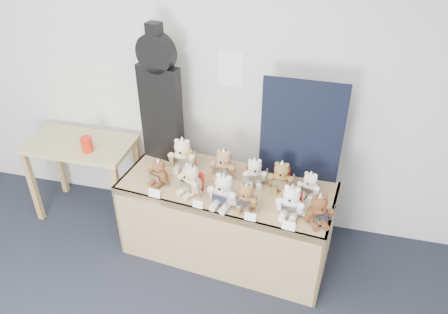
% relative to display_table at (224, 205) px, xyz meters
% --- Properties ---
extents(room_shell, '(6.00, 6.00, 6.00)m').
position_rel_display_table_xyz_m(room_shell, '(-0.09, 0.59, 0.90)').
color(room_shell, silver).
rests_on(room_shell, floor).
extents(display_table, '(1.74, 0.87, 0.70)m').
position_rel_display_table_xyz_m(display_table, '(0.00, 0.00, 0.00)').
color(display_table, olive).
rests_on(display_table, floor).
extents(side_table, '(0.93, 0.52, 0.77)m').
position_rel_display_table_xyz_m(side_table, '(-1.37, 0.26, 0.10)').
color(side_table, tan).
rests_on(side_table, floor).
extents(guitar_case, '(0.36, 0.18, 1.15)m').
position_rel_display_table_xyz_m(guitar_case, '(-0.61, 0.34, 0.72)').
color(guitar_case, black).
rests_on(guitar_case, display_table).
extents(navy_board, '(0.62, 0.03, 0.83)m').
position_rel_display_table_xyz_m(navy_board, '(0.52, 0.32, 0.57)').
color(navy_board, black).
rests_on(navy_board, display_table).
extents(red_cup, '(0.10, 0.10, 0.13)m').
position_rel_display_table_xyz_m(red_cup, '(-1.23, 0.15, 0.29)').
color(red_cup, red).
rests_on(red_cup, side_table).
extents(teddy_front_far_left, '(0.19, 0.19, 0.24)m').
position_rel_display_table_xyz_m(teddy_front_far_left, '(-0.52, -0.03, 0.25)').
color(teddy_front_far_left, brown).
rests_on(teddy_front_far_left, display_table).
extents(teddy_front_left, '(0.22, 0.23, 0.28)m').
position_rel_display_table_xyz_m(teddy_front_left, '(-0.24, -0.08, 0.26)').
color(teddy_front_left, '#CDB491').
rests_on(teddy_front_left, display_table).
extents(teddy_front_centre, '(0.25, 0.23, 0.31)m').
position_rel_display_table_xyz_m(teddy_front_centre, '(0.04, -0.17, 0.27)').
color(teddy_front_centre, beige).
rests_on(teddy_front_centre, display_table).
extents(teddy_front_right, '(0.20, 0.17, 0.25)m').
position_rel_display_table_xyz_m(teddy_front_right, '(0.21, -0.17, 0.25)').
color(teddy_front_right, brown).
rests_on(teddy_front_right, display_table).
extents(teddy_front_far_right, '(0.23, 0.20, 0.28)m').
position_rel_display_table_xyz_m(teddy_front_far_right, '(0.53, -0.16, 0.26)').
color(teddy_front_far_right, white).
rests_on(teddy_front_far_right, display_table).
extents(teddy_front_end, '(0.22, 0.21, 0.27)m').
position_rel_display_table_xyz_m(teddy_front_end, '(0.72, -0.19, 0.26)').
color(teddy_front_end, brown).
rests_on(teddy_front_end, display_table).
extents(teddy_back_left, '(0.26, 0.21, 0.31)m').
position_rel_display_table_xyz_m(teddy_back_left, '(-0.40, 0.22, 0.27)').
color(teddy_back_left, beige).
rests_on(teddy_back_left, display_table).
extents(teddy_back_centre_left, '(0.24, 0.20, 0.29)m').
position_rel_display_table_xyz_m(teddy_back_centre_left, '(-0.05, 0.18, 0.27)').
color(teddy_back_centre_left, '#9F764F').
rests_on(teddy_back_centre_left, display_table).
extents(teddy_back_centre_right, '(0.21, 0.19, 0.26)m').
position_rel_display_table_xyz_m(teddy_back_centre_right, '(0.21, 0.15, 0.25)').
color(teddy_back_centre_right, white).
rests_on(teddy_back_centre_right, display_table).
extents(teddy_back_right, '(0.22, 0.18, 0.27)m').
position_rel_display_table_xyz_m(teddy_back_right, '(0.42, 0.14, 0.26)').
color(teddy_back_right, olive).
rests_on(teddy_back_right, display_table).
extents(teddy_back_end, '(0.19, 0.18, 0.24)m').
position_rel_display_table_xyz_m(teddy_back_end, '(0.64, 0.09, 0.24)').
color(teddy_back_end, white).
rests_on(teddy_back_end, display_table).
extents(teddy_back_far_left, '(0.17, 0.17, 0.21)m').
position_rel_display_table_xyz_m(teddy_back_far_left, '(-0.36, 0.22, 0.24)').
color(teddy_back_far_left, olive).
rests_on(teddy_back_far_left, display_table).
extents(entry_card_a, '(0.10, 0.03, 0.07)m').
position_rel_display_table_xyz_m(entry_card_a, '(-0.49, -0.21, 0.19)').
color(entry_card_a, white).
rests_on(entry_card_a, display_table).
extents(entry_card_b, '(0.08, 0.03, 0.06)m').
position_rel_display_table_xyz_m(entry_card_b, '(-0.13, -0.25, 0.18)').
color(entry_card_b, white).
rests_on(entry_card_b, display_table).
extents(entry_card_c, '(0.09, 0.03, 0.06)m').
position_rel_display_table_xyz_m(entry_card_c, '(0.26, -0.29, 0.18)').
color(entry_card_c, white).
rests_on(entry_card_c, display_table).
extents(entry_card_d, '(0.09, 0.03, 0.07)m').
position_rel_display_table_xyz_m(entry_card_d, '(0.54, -0.32, 0.19)').
color(entry_card_d, white).
rests_on(entry_card_d, display_table).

